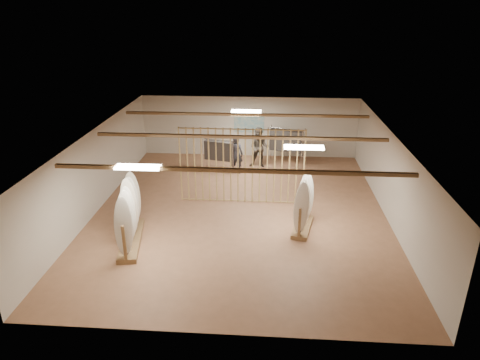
# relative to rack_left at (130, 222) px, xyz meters

# --- Properties ---
(floor) EXTENTS (12.00, 12.00, 0.00)m
(floor) POSITION_rel_rack_left_xyz_m (3.16, 2.27, -0.69)
(floor) COLOR #9A694A
(floor) RESTS_ON ground
(ceiling) EXTENTS (12.00, 12.00, 0.00)m
(ceiling) POSITION_rel_rack_left_xyz_m (3.16, 2.27, 2.11)
(ceiling) COLOR gray
(ceiling) RESTS_ON ground
(wall_back) EXTENTS (12.00, 0.00, 12.00)m
(wall_back) POSITION_rel_rack_left_xyz_m (3.16, 8.27, 0.71)
(wall_back) COLOR beige
(wall_back) RESTS_ON ground
(wall_front) EXTENTS (12.00, 0.00, 12.00)m
(wall_front) POSITION_rel_rack_left_xyz_m (3.16, -3.73, 0.71)
(wall_front) COLOR beige
(wall_front) RESTS_ON ground
(wall_left) EXTENTS (0.00, 12.00, 12.00)m
(wall_left) POSITION_rel_rack_left_xyz_m (-1.84, 2.27, 0.71)
(wall_left) COLOR beige
(wall_left) RESTS_ON ground
(wall_right) EXTENTS (0.00, 12.00, 12.00)m
(wall_right) POSITION_rel_rack_left_xyz_m (8.16, 2.27, 0.71)
(wall_right) COLOR beige
(wall_right) RESTS_ON ground
(ceiling_slats) EXTENTS (9.50, 6.12, 0.10)m
(ceiling_slats) POSITION_rel_rack_left_xyz_m (3.16, 2.27, 2.03)
(ceiling_slats) COLOR olive
(ceiling_slats) RESTS_ON ground
(light_panels) EXTENTS (1.20, 0.35, 0.06)m
(light_panels) POSITION_rel_rack_left_xyz_m (3.16, 2.27, 2.05)
(light_panels) COLOR white
(light_panels) RESTS_ON ground
(bamboo_partition) EXTENTS (4.45, 0.05, 2.78)m
(bamboo_partition) POSITION_rel_rack_left_xyz_m (3.16, 3.07, 0.71)
(bamboo_partition) COLOR tan
(bamboo_partition) RESTS_ON ground
(poster) EXTENTS (1.40, 0.03, 0.90)m
(poster) POSITION_rel_rack_left_xyz_m (3.16, 8.25, 0.91)
(poster) COLOR teal
(poster) RESTS_ON ground
(rack_left) EXTENTS (1.00, 2.54, 2.00)m
(rack_left) POSITION_rel_rack_left_xyz_m (0.00, 0.00, 0.00)
(rack_left) COLOR olive
(rack_left) RESTS_ON floor
(rack_right) EXTENTS (0.83, 1.62, 1.80)m
(rack_right) POSITION_rel_rack_left_xyz_m (5.26, 1.18, -0.08)
(rack_right) COLOR olive
(rack_right) RESTS_ON floor
(clothing_rack_a) EXTENTS (1.33, 0.62, 1.45)m
(clothing_rack_a) POSITION_rel_rack_left_xyz_m (2.00, 6.10, 0.26)
(clothing_rack_a) COLOR silver
(clothing_rack_a) RESTS_ON floor
(clothing_rack_b) EXTENTS (1.50, 0.81, 1.67)m
(clothing_rack_b) POSITION_rel_rack_left_xyz_m (4.88, 7.29, 0.40)
(clothing_rack_b) COLOR silver
(clothing_rack_b) RESTS_ON floor
(shopper_a) EXTENTS (0.75, 0.56, 1.88)m
(shopper_a) POSITION_rel_rack_left_xyz_m (2.73, 5.98, 0.26)
(shopper_a) COLOR #222128
(shopper_a) RESTS_ON floor
(shopper_b) EXTENTS (1.07, 0.88, 2.03)m
(shopper_b) POSITION_rel_rack_left_xyz_m (3.69, 6.75, 0.33)
(shopper_b) COLOR #302A25
(shopper_b) RESTS_ON floor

